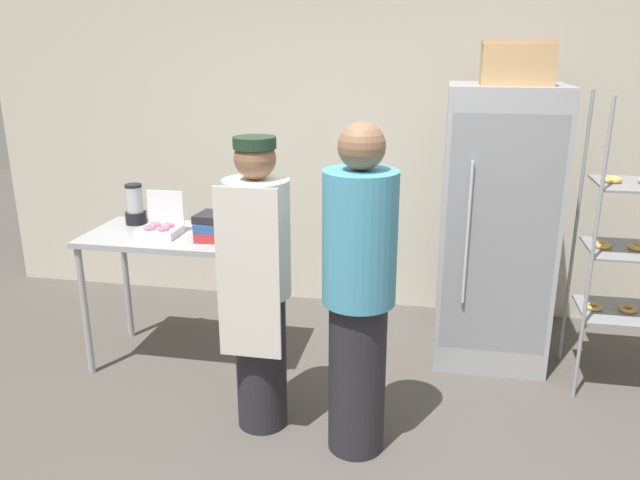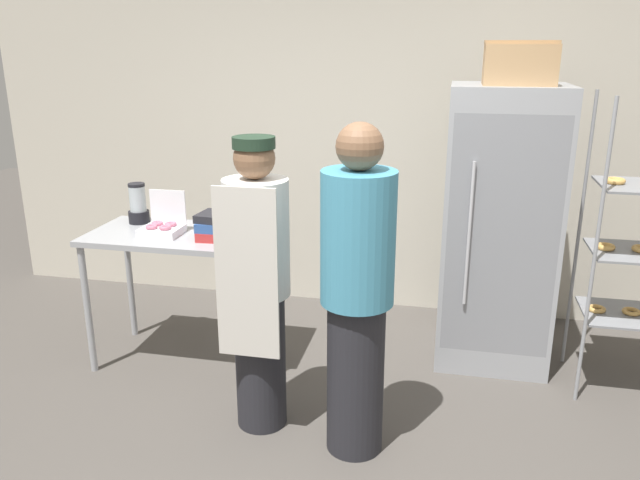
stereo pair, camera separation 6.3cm
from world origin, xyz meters
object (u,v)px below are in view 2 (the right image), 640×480
person_baker (258,284)px  donut_box (162,227)px  binder_stack (224,226)px  refrigerator (499,229)px  blender_pitcher (138,205)px  cardboard_storage_box (520,64)px  person_customer (357,293)px

person_baker → donut_box: bearing=145.2°
binder_stack → person_baker: 0.69m
refrigerator → binder_stack: size_ratio=5.47×
blender_pitcher → person_baker: bearing=-35.8°
donut_box → person_baker: person_baker is taller
refrigerator → cardboard_storage_box: 1.04m
donut_box → blender_pitcher: 0.36m
refrigerator → binder_stack: refrigerator is taller
person_baker → person_customer: bearing=-11.3°
cardboard_storage_box → blender_pitcher: bearing=-174.6°
donut_box → cardboard_storage_box: (2.14, 0.45, 1.01)m
refrigerator → person_customer: refrigerator is taller
cardboard_storage_box → binder_stack: bearing=-164.8°
refrigerator → donut_box: (-2.11, -0.53, 0.03)m
refrigerator → cardboard_storage_box: cardboard_storage_box is taller
donut_box → binder_stack: bearing=-1.9°
donut_box → refrigerator: bearing=14.0°
binder_stack → cardboard_storage_box: (1.71, 0.47, 0.97)m
person_baker → blender_pitcher: bearing=144.2°
refrigerator → donut_box: bearing=-166.0°
cardboard_storage_box → person_baker: size_ratio=0.26×
person_baker → person_customer: (0.55, -0.11, 0.03)m
refrigerator → person_customer: bearing=-121.9°
donut_box → person_baker: size_ratio=0.16×
donut_box → person_customer: person_customer is taller
binder_stack → person_customer: 1.15m
refrigerator → cardboard_storage_box: bearing=-69.3°
donut_box → person_baker: bearing=-34.8°
donut_box → person_baker: 0.99m
binder_stack → donut_box: bearing=178.1°
cardboard_storage_box → person_customer: size_ratio=0.24×
person_baker → person_customer: size_ratio=0.94×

